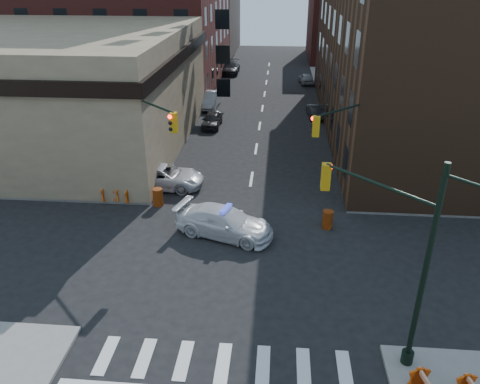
% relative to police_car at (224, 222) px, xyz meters
% --- Properties ---
extents(ground, '(140.00, 140.00, 0.00)m').
position_rel_police_car_xyz_m(ground, '(1.00, -2.42, -0.79)').
color(ground, black).
rests_on(ground, ground).
extents(sidewalk_nw, '(34.00, 54.50, 0.15)m').
position_rel_police_car_xyz_m(sidewalk_nw, '(-22.00, 30.33, -0.72)').
color(sidewalk_nw, gray).
rests_on(sidewalk_nw, ground).
extents(sidewalk_ne, '(34.00, 54.50, 0.15)m').
position_rel_police_car_xyz_m(sidewalk_ne, '(24.00, 30.33, -0.72)').
color(sidewalk_ne, gray).
rests_on(sidewalk_ne, ground).
extents(bank_building, '(22.00, 22.00, 9.00)m').
position_rel_police_car_xyz_m(bank_building, '(-16.00, 14.08, 3.71)').
color(bank_building, '#9A8765').
rests_on(bank_building, ground).
extents(commercial_row_ne, '(14.00, 34.00, 14.00)m').
position_rel_police_car_xyz_m(commercial_row_ne, '(14.00, 20.08, 6.21)').
color(commercial_row_ne, '#472D1C').
rests_on(commercial_row_ne, ground).
extents(filler_nw, '(20.00, 18.00, 16.00)m').
position_rel_police_car_xyz_m(filler_nw, '(-15.00, 59.58, 7.21)').
color(filler_nw, brown).
rests_on(filler_nw, ground).
extents(filler_ne, '(16.00, 16.00, 12.00)m').
position_rel_police_car_xyz_m(filler_ne, '(15.00, 55.58, 5.21)').
color(filler_ne, maroon).
rests_on(filler_ne, ground).
extents(signal_pole_se, '(5.40, 5.27, 8.00)m').
position_rel_police_car_xyz_m(signal_pole_se, '(7.04, -7.94, 3.82)').
color(signal_pole_se, black).
rests_on(signal_pole_se, sidewalk_se).
extents(signal_pole_nw, '(3.58, 3.67, 8.00)m').
position_rel_police_car_xyz_m(signal_pole_nw, '(-4.85, 2.92, 3.55)').
color(signal_pole_nw, black).
rests_on(signal_pole_nw, sidewalk_nw).
extents(signal_pole_ne, '(3.67, 3.58, 8.00)m').
position_rel_police_car_xyz_m(signal_pole_ne, '(6.84, 2.93, 3.55)').
color(signal_pole_ne, black).
rests_on(signal_pole_ne, sidewalk_ne).
extents(tree_ne_near, '(3.00, 3.00, 4.85)m').
position_rel_police_car_xyz_m(tree_ne_near, '(8.50, 23.58, 2.70)').
color(tree_ne_near, black).
rests_on(tree_ne_near, sidewalk_ne).
extents(tree_ne_far, '(3.00, 3.00, 4.85)m').
position_rel_police_car_xyz_m(tree_ne_far, '(8.50, 31.58, 2.70)').
color(tree_ne_far, black).
rests_on(tree_ne_far, sidewalk_ne).
extents(police_car, '(5.87, 3.76, 1.58)m').
position_rel_police_car_xyz_m(police_car, '(0.00, 0.00, 0.00)').
color(police_car, silver).
rests_on(police_car, ground).
extents(pickup, '(5.58, 2.84, 1.51)m').
position_rel_police_car_xyz_m(pickup, '(-4.80, 5.85, -0.04)').
color(pickup, silver).
rests_on(pickup, ground).
extents(parked_car_wnear, '(1.66, 3.94, 1.33)m').
position_rel_police_car_xyz_m(parked_car_wnear, '(-3.36, 18.98, -0.13)').
color(parked_car_wnear, black).
rests_on(parked_car_wnear, ground).
extents(parked_car_wfar, '(1.90, 4.97, 1.62)m').
position_rel_police_car_xyz_m(parked_car_wfar, '(-4.50, 25.52, 0.02)').
color(parked_car_wfar, '#989BA1').
rests_on(parked_car_wfar, ground).
extents(parked_car_wdeep, '(2.27, 5.50, 1.59)m').
position_rel_police_car_xyz_m(parked_car_wdeep, '(-4.07, 42.62, 0.00)').
color(parked_car_wdeep, black).
rests_on(parked_car_wdeep, ground).
extents(parked_car_enear, '(1.81, 4.14, 1.32)m').
position_rel_police_car_xyz_m(parked_car_enear, '(6.32, 22.81, -0.13)').
color(parked_car_enear, black).
rests_on(parked_car_enear, ground).
extents(parked_car_efar, '(1.98, 3.99, 1.31)m').
position_rel_police_car_xyz_m(parked_car_efar, '(5.98, 37.38, -0.14)').
color(parked_car_efar, '#9D9EA5').
rests_on(parked_car_efar, ground).
extents(pedestrian_a, '(0.73, 0.55, 1.83)m').
position_rel_police_car_xyz_m(pedestrian_a, '(-5.72, 5.97, 0.27)').
color(pedestrian_a, black).
rests_on(pedestrian_a, sidewalk_nw).
extents(pedestrian_b, '(1.08, 0.97, 1.82)m').
position_rel_police_car_xyz_m(pedestrian_b, '(-7.78, 6.53, 0.27)').
color(pedestrian_b, black).
rests_on(pedestrian_b, sidewalk_nw).
extents(pedestrian_c, '(1.03, 1.11, 1.83)m').
position_rel_police_car_xyz_m(pedestrian_c, '(-10.18, 5.89, 0.27)').
color(pedestrian_c, '#202431').
rests_on(pedestrian_c, sidewalk_nw).
extents(barrel_road, '(0.69, 0.69, 1.06)m').
position_rel_police_car_xyz_m(barrel_road, '(5.70, 1.26, -0.26)').
color(barrel_road, '#DA5F0A').
rests_on(barrel_road, ground).
extents(barrel_bank, '(0.78, 0.78, 1.11)m').
position_rel_police_car_xyz_m(barrel_bank, '(-4.50, 3.18, -0.24)').
color(barrel_bank, '#CD4009').
rests_on(barrel_bank, ground).
extents(barricade_nw_a, '(1.21, 0.82, 0.83)m').
position_rel_police_car_xyz_m(barricade_nw_a, '(-6.75, 3.28, -0.23)').
color(barricade_nw_a, red).
rests_on(barricade_nw_a, sidewalk_nw).
extents(barricade_nw_b, '(1.29, 0.74, 0.92)m').
position_rel_police_car_xyz_m(barricade_nw_b, '(-7.50, 3.28, -0.18)').
color(barricade_nw_b, red).
rests_on(barricade_nw_b, sidewalk_nw).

